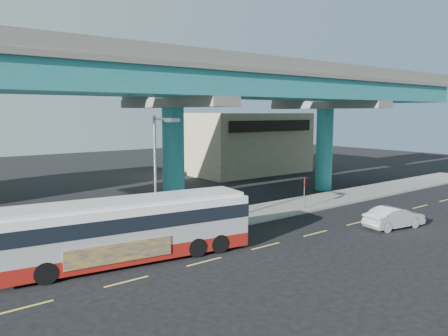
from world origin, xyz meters
TOP-DOWN VIEW (x-y plane):
  - ground at (0.00, 0.00)m, footprint 120.00×120.00m
  - sidewalk at (0.00, 5.50)m, footprint 70.00×4.00m
  - lane_markings at (-0.00, -0.30)m, footprint 58.00×0.12m
  - viaduct at (-0.00, 9.11)m, footprint 52.00×12.40m
  - building_beige at (18.00, 22.98)m, footprint 14.00×10.23m
  - transit_bus at (-6.58, 2.00)m, footprint 11.88×4.14m
  - sedan at (8.78, -2.43)m, footprint 2.84×4.53m
  - street_lamp at (-4.18, 3.47)m, footprint 0.50×2.26m
  - stop_sign at (8.01, 4.18)m, footprint 0.57×0.42m

SIDE VIEW (x-z plane):
  - ground at x=0.00m, z-range 0.00..0.00m
  - lane_markings at x=0.00m, z-range 0.00..0.01m
  - sidewalk at x=0.00m, z-range 0.00..0.15m
  - sedan at x=8.78m, z-range 0.00..1.33m
  - transit_bus at x=-6.58m, z-range 0.14..3.14m
  - stop_sign at x=8.01m, z-range 0.62..2.89m
  - building_beige at x=18.00m, z-range 0.01..7.01m
  - street_lamp at x=-4.18m, z-range 1.23..7.98m
  - viaduct at x=0.00m, z-range 3.29..14.99m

